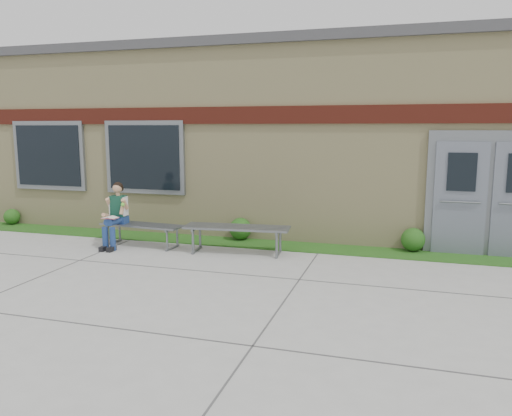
% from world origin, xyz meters
% --- Properties ---
extents(ground, '(80.00, 80.00, 0.00)m').
position_xyz_m(ground, '(0.00, 0.00, 0.00)').
color(ground, '#9E9E99').
rests_on(ground, ground).
extents(grass_strip, '(16.00, 0.80, 0.02)m').
position_xyz_m(grass_strip, '(0.00, 2.60, 0.01)').
color(grass_strip, '#165417').
rests_on(grass_strip, ground).
extents(school_building, '(16.20, 6.22, 4.20)m').
position_xyz_m(school_building, '(-0.00, 5.99, 2.10)').
color(school_building, beige).
rests_on(school_building, ground).
extents(bench_left, '(1.75, 0.62, 0.45)m').
position_xyz_m(bench_left, '(-2.48, 1.81, 0.34)').
color(bench_left, slate).
rests_on(bench_left, ground).
extents(bench_right, '(2.03, 0.74, 0.52)m').
position_xyz_m(bench_right, '(-0.48, 1.81, 0.40)').
color(bench_right, slate).
rests_on(bench_right, ground).
extents(girl, '(0.46, 0.75, 1.28)m').
position_xyz_m(girl, '(-2.94, 1.62, 0.68)').
color(girl, navy).
rests_on(girl, ground).
extents(shrub_west, '(0.38, 0.38, 0.38)m').
position_xyz_m(shrub_west, '(-6.62, 2.85, 0.21)').
color(shrub_west, '#165417').
rests_on(shrub_west, grass_strip).
extents(shrub_mid, '(0.46, 0.46, 0.46)m').
position_xyz_m(shrub_mid, '(-0.75, 2.85, 0.25)').
color(shrub_mid, '#165417').
rests_on(shrub_mid, grass_strip).
extents(shrub_east, '(0.45, 0.45, 0.45)m').
position_xyz_m(shrub_east, '(2.71, 2.85, 0.24)').
color(shrub_east, '#165417').
rests_on(shrub_east, grass_strip).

